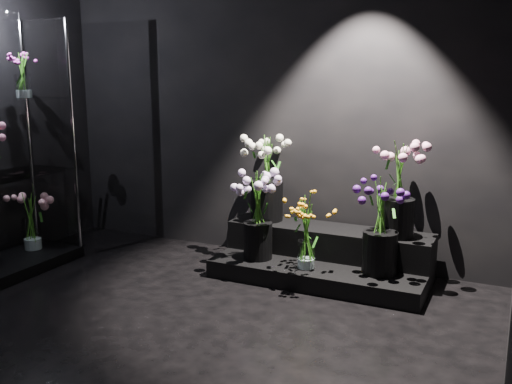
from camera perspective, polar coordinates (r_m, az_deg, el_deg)
The scene contains 11 objects.
floor at distance 3.54m, azimuth -12.51°, elevation -15.04°, with size 4.00×4.00×0.00m, color black.
wall_back at distance 4.89m, azimuth 1.35°, elevation 9.72°, with size 4.00×4.00×0.00m, color black.
display_riser at distance 4.58m, azimuth 6.85°, elevation -6.43°, with size 1.64×0.73×0.37m.
display_case at distance 4.94m, azimuth -23.43°, elevation 4.22°, with size 0.55×0.92×2.02m.
bouquet_orange_bells at distance 4.27m, azimuth 5.09°, elevation -3.91°, with size 0.37×0.37×0.56m.
bouquet_lilac at distance 4.45m, azimuth 0.19°, elevation -1.61°, with size 0.46×0.46×0.69m.
bouquet_purple at distance 4.22m, azimuth 12.40°, elevation -2.99°, with size 0.34×0.34×0.70m.
bouquet_cream_roses at distance 4.73m, azimuth 1.09°, elevation 1.92°, with size 0.50×0.50×0.70m.
bouquet_pink_roses at distance 4.37m, azimuth 14.11°, elevation 0.90°, with size 0.40×0.40×0.73m.
bouquet_case_magenta at distance 4.98m, azimuth -22.32°, elevation 10.80°, with size 0.21×0.21×0.36m.
bouquet_case_base_pink at distance 5.22m, azimuth -21.58°, elevation -2.58°, with size 0.37×0.37×0.50m.
Camera 1 is at (1.98, -2.46, 1.59)m, focal length 40.00 mm.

